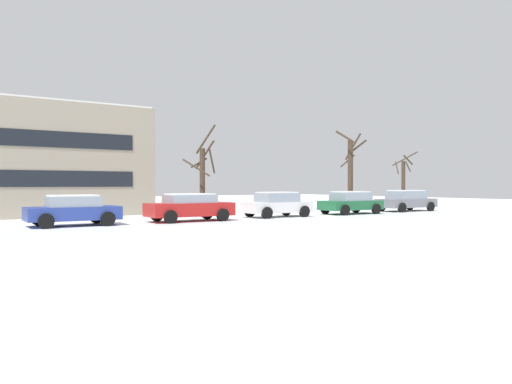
{
  "coord_description": "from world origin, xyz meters",
  "views": [
    {
      "loc": [
        -1.0,
        -14.12,
        1.83
      ],
      "look_at": [
        11.78,
        5.07,
        1.5
      ],
      "focal_mm": 34.61,
      "sensor_mm": 36.0,
      "label": 1
    }
  ],
  "objects_px": {
    "parked_car_white": "(277,204)",
    "parked_car_green": "(351,202)",
    "parked_car_blue": "(73,210)",
    "parked_car_red": "(190,207)",
    "parked_car_gray": "(406,200)"
  },
  "relations": [
    {
      "from": "parked_car_blue",
      "to": "parked_car_red",
      "type": "height_order",
      "value": "parked_car_red"
    },
    {
      "from": "parked_car_white",
      "to": "parked_car_green",
      "type": "bearing_deg",
      "value": -2.08
    },
    {
      "from": "parked_car_blue",
      "to": "parked_car_green",
      "type": "bearing_deg",
      "value": -1.12
    },
    {
      "from": "parked_car_green",
      "to": "parked_car_gray",
      "type": "bearing_deg",
      "value": 2.74
    },
    {
      "from": "parked_car_blue",
      "to": "parked_car_gray",
      "type": "bearing_deg",
      "value": -0.16
    },
    {
      "from": "parked_car_red",
      "to": "parked_car_white",
      "type": "relative_size",
      "value": 1.09
    },
    {
      "from": "parked_car_blue",
      "to": "parked_car_gray",
      "type": "xyz_separation_m",
      "value": [
        22.31,
        -0.06,
        0.03
      ]
    },
    {
      "from": "parked_car_red",
      "to": "parked_car_green",
      "type": "xyz_separation_m",
      "value": [
        11.16,
        0.02,
        0.0
      ]
    },
    {
      "from": "parked_car_blue",
      "to": "parked_car_red",
      "type": "xyz_separation_m",
      "value": [
        5.58,
        -0.34,
        0.01
      ]
    },
    {
      "from": "parked_car_white",
      "to": "parked_car_green",
      "type": "height_order",
      "value": "parked_car_white"
    },
    {
      "from": "parked_car_white",
      "to": "parked_car_gray",
      "type": "height_order",
      "value": "parked_car_gray"
    },
    {
      "from": "parked_car_white",
      "to": "parked_car_gray",
      "type": "relative_size",
      "value": 0.88
    },
    {
      "from": "parked_car_blue",
      "to": "parked_car_green",
      "type": "distance_m",
      "value": 16.74
    },
    {
      "from": "parked_car_red",
      "to": "parked_car_gray",
      "type": "relative_size",
      "value": 0.96
    },
    {
      "from": "parked_car_red",
      "to": "parked_car_gray",
      "type": "bearing_deg",
      "value": 0.97
    }
  ]
}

